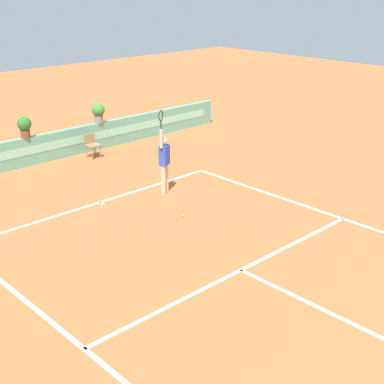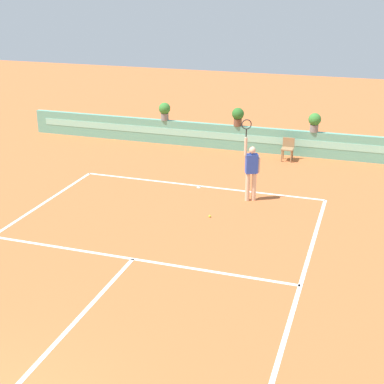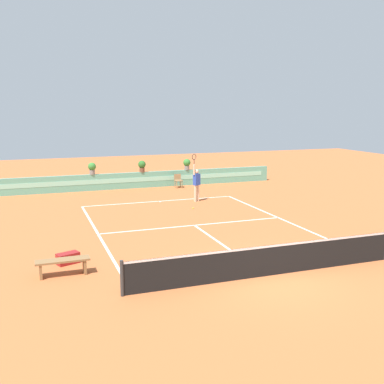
% 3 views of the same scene
% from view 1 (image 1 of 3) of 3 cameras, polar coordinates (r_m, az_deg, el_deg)
% --- Properties ---
extents(ground_plane, '(60.00, 60.00, 0.00)m').
position_cam_1_polar(ground_plane, '(12.39, 6.40, -8.60)').
color(ground_plane, '#BC6033').
extents(court_lines, '(8.32, 11.94, 0.01)m').
position_cam_1_polar(court_lines, '(12.79, 3.94, -7.45)').
color(court_lines, white).
rests_on(court_lines, ground).
extents(back_wall_barrier, '(18.00, 0.21, 1.00)m').
position_cam_1_polar(back_wall_barrier, '(19.93, -16.85, 3.88)').
color(back_wall_barrier, '#60A88E').
rests_on(back_wall_barrier, ground).
extents(ball_kid_chair, '(0.44, 0.44, 0.85)m').
position_cam_1_polar(ball_kid_chair, '(20.41, -10.17, 4.80)').
color(ball_kid_chair, '#99754C').
rests_on(ball_kid_chair, ground).
extents(tennis_player, '(0.57, 0.35, 2.58)m').
position_cam_1_polar(tennis_player, '(16.54, -2.84, 3.30)').
color(tennis_player, beige).
rests_on(tennis_player, ground).
extents(tennis_ball_near_baseline, '(0.07, 0.07, 0.07)m').
position_cam_1_polar(tennis_ball_near_baseline, '(15.22, -0.96, -2.41)').
color(tennis_ball_near_baseline, '#CCE033').
rests_on(tennis_ball_near_baseline, ground).
extents(potted_plant_right, '(0.48, 0.48, 0.72)m').
position_cam_1_polar(potted_plant_right, '(21.22, -9.54, 8.07)').
color(potted_plant_right, gray).
rests_on(potted_plant_right, back_wall_barrier).
extents(potted_plant_centre, '(0.48, 0.48, 0.72)m').
position_cam_1_polar(potted_plant_centre, '(19.76, -16.74, 6.50)').
color(potted_plant_centre, brown).
rests_on(potted_plant_centre, back_wall_barrier).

